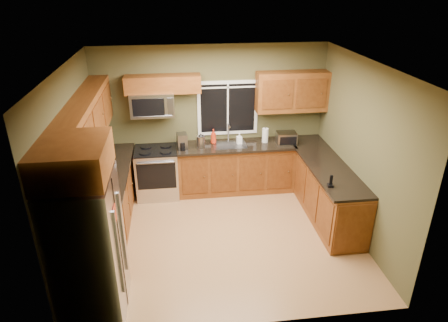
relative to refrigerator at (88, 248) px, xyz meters
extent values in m
plane|color=#A57648|center=(1.74, 1.30, -0.90)|extent=(4.20, 4.20, 0.00)
plane|color=white|center=(1.74, 1.30, 1.80)|extent=(4.20, 4.20, 0.00)
plane|color=#4E4C2C|center=(1.74, 3.10, 0.45)|extent=(4.20, 0.00, 4.20)
plane|color=#4E4C2C|center=(1.74, -0.50, 0.45)|extent=(4.20, 0.00, 4.20)
plane|color=#4E4C2C|center=(-0.36, 1.30, 0.45)|extent=(0.00, 3.60, 3.60)
plane|color=#4E4C2C|center=(3.84, 1.30, 0.45)|extent=(0.00, 3.60, 3.60)
cube|color=white|center=(2.04, 3.09, 0.65)|extent=(1.12, 0.03, 1.02)
cube|color=black|center=(2.04, 3.08, 0.65)|extent=(1.00, 0.01, 0.90)
cube|color=white|center=(2.04, 3.07, 0.65)|extent=(0.03, 0.01, 0.90)
cube|color=white|center=(2.04, 3.07, 1.04)|extent=(1.00, 0.01, 0.03)
cube|color=brown|center=(-0.06, 1.78, -0.45)|extent=(0.60, 2.65, 0.90)
cube|color=black|center=(-0.04, 1.78, 0.02)|extent=(0.65, 2.65, 0.04)
cube|color=brown|center=(2.15, 2.80, -0.45)|extent=(2.17, 0.60, 0.90)
cube|color=black|center=(2.15, 2.78, 0.02)|extent=(2.17, 0.65, 0.04)
cube|color=brown|center=(3.54, 1.85, -0.45)|extent=(0.60, 2.50, 0.90)
cube|color=#603011|center=(3.54, 0.59, -0.45)|extent=(0.56, 0.02, 0.82)
cube|color=black|center=(3.51, 1.85, 0.02)|extent=(0.65, 2.50, 0.04)
cube|color=brown|center=(-0.20, 1.78, 0.96)|extent=(0.33, 2.65, 0.72)
cube|color=brown|center=(0.89, 2.94, 1.17)|extent=(1.30, 0.33, 0.30)
cube|color=brown|center=(3.19, 2.94, 0.96)|extent=(1.30, 0.33, 0.72)
cube|color=brown|center=(0.00, 0.00, 1.13)|extent=(0.72, 0.90, 0.38)
cube|color=#B7B7BC|center=(0.00, 0.00, 0.00)|extent=(0.72, 0.90, 1.80)
cube|color=slate|center=(0.37, -0.20, 0.05)|extent=(0.03, 0.04, 1.10)
cube|color=slate|center=(0.37, 0.20, 0.05)|extent=(0.03, 0.04, 1.10)
cube|color=black|center=(0.36, 0.00, 0.00)|extent=(0.01, 0.02, 1.78)
cube|color=red|center=(0.37, -0.10, 0.50)|extent=(0.01, 0.14, 0.20)
cube|color=#B7B7BC|center=(0.69, 2.78, -0.45)|extent=(0.76, 0.65, 0.90)
cube|color=black|center=(0.69, 2.78, 0.00)|extent=(0.76, 0.64, 0.03)
cube|color=black|center=(0.69, 2.45, -0.35)|extent=(0.68, 0.02, 0.50)
cylinder|color=slate|center=(0.69, 2.43, -0.08)|extent=(0.64, 0.04, 0.04)
cylinder|color=black|center=(0.51, 2.64, 0.03)|extent=(0.20, 0.20, 0.01)
cylinder|color=black|center=(0.87, 2.64, 0.03)|extent=(0.20, 0.20, 0.01)
cylinder|color=black|center=(0.51, 2.92, 0.03)|extent=(0.20, 0.20, 0.01)
cylinder|color=black|center=(0.87, 2.92, 0.03)|extent=(0.20, 0.20, 0.01)
cube|color=#B7B7BC|center=(0.69, 2.91, 0.83)|extent=(0.76, 0.38, 0.42)
cube|color=black|center=(0.63, 2.72, 0.83)|extent=(0.54, 0.01, 0.30)
cube|color=slate|center=(1.00, 2.72, 0.83)|extent=(0.10, 0.01, 0.30)
cylinder|color=slate|center=(0.69, 2.70, 0.67)|extent=(0.66, 0.02, 0.02)
cube|color=slate|center=(2.04, 2.78, 0.03)|extent=(0.60, 0.42, 0.02)
cylinder|color=#B7B7BC|center=(2.04, 2.98, 0.21)|extent=(0.03, 0.03, 0.34)
cylinder|color=#B7B7BC|center=(2.04, 2.90, 0.37)|extent=(0.03, 0.18, 0.03)
cube|color=#B7B7BC|center=(3.07, 2.70, 0.15)|extent=(0.37, 0.28, 0.22)
cube|color=black|center=(3.07, 2.56, 0.15)|extent=(0.30, 0.02, 0.15)
cube|color=slate|center=(1.17, 2.72, 0.18)|extent=(0.20, 0.23, 0.28)
cylinder|color=black|center=(1.17, 2.65, 0.12)|extent=(0.12, 0.12, 0.15)
cylinder|color=#B7B7BC|center=(1.50, 2.73, 0.15)|extent=(0.15, 0.15, 0.22)
cone|color=black|center=(1.50, 2.73, 0.28)|extent=(0.10, 0.10, 0.06)
cylinder|color=white|center=(2.71, 2.84, 0.17)|extent=(0.13, 0.13, 0.27)
cylinder|color=slate|center=(2.71, 2.84, 0.32)|extent=(0.02, 0.02, 0.04)
imported|color=red|center=(1.75, 2.90, 0.18)|extent=(0.11, 0.11, 0.27)
imported|color=white|center=(2.22, 2.82, 0.14)|extent=(0.10, 0.11, 0.20)
imported|color=white|center=(1.51, 2.87, 0.12)|extent=(0.14, 0.14, 0.16)
cube|color=black|center=(3.29, 1.02, 0.06)|extent=(0.10, 0.10, 0.04)
cube|color=black|center=(3.29, 1.02, 0.15)|extent=(0.05, 0.03, 0.15)
camera|label=1|loc=(1.09, -3.92, 2.86)|focal=32.00mm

